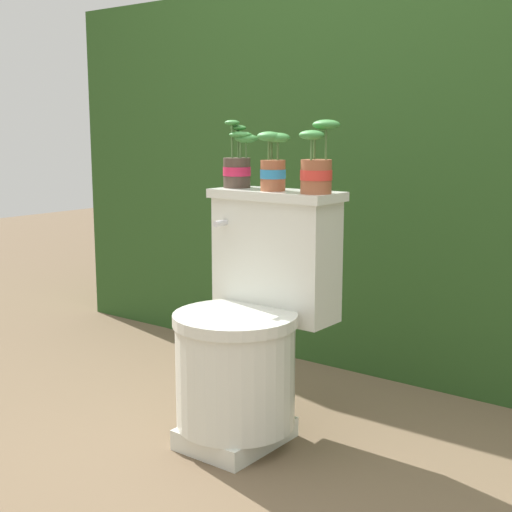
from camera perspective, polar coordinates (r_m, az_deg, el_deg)
The scene contains 6 objects.
ground_plane at distance 2.36m, azimuth 0.06°, elevation -15.38°, with size 12.00×12.00×0.00m, color brown.
hedge_backdrop at distance 3.23m, azimuth 13.84°, elevation 6.18°, with size 3.57×0.81×1.62m.
toilet at distance 2.35m, azimuth -0.53°, elevation -6.18°, with size 0.45×0.51×0.82m.
potted_plant_left at distance 2.48m, azimuth -1.45°, elevation 7.45°, with size 0.13×0.10×0.23m.
potted_plant_midleft at distance 2.36m, azimuth 1.36°, elevation 7.51°, with size 0.12×0.09×0.19m.
potted_plant_middle at distance 2.26m, azimuth 4.89°, elevation 7.22°, with size 0.12×0.12×0.23m.
Camera 1 is at (1.30, -1.69, 1.02)m, focal length 50.00 mm.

